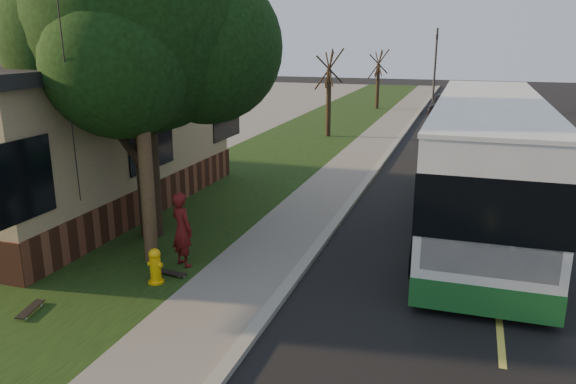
# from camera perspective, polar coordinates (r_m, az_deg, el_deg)

# --- Properties ---
(ground) EXTENTS (120.00, 120.00, 0.00)m
(ground) POSITION_cam_1_polar(r_m,az_deg,el_deg) (10.88, -1.13, -11.28)
(ground) COLOR black
(ground) RESTS_ON ground
(road) EXTENTS (8.00, 80.00, 0.01)m
(road) POSITION_cam_1_polar(r_m,az_deg,el_deg) (19.81, 19.70, 0.27)
(road) COLOR black
(road) RESTS_ON ground
(curb) EXTENTS (0.25, 80.00, 0.12)m
(curb) POSITION_cam_1_polar(r_m,az_deg,el_deg) (20.03, 8.25, 1.37)
(curb) COLOR gray
(curb) RESTS_ON ground
(sidewalk) EXTENTS (2.00, 80.00, 0.08)m
(sidewalk) POSITION_cam_1_polar(r_m,az_deg,el_deg) (20.22, 5.45, 1.53)
(sidewalk) COLOR slate
(sidewalk) RESTS_ON ground
(grass_verge) EXTENTS (5.00, 80.00, 0.07)m
(grass_verge) POSITION_cam_1_polar(r_m,az_deg,el_deg) (21.22, -3.81, 2.23)
(grass_verge) COLOR black
(grass_verge) RESTS_ON ground
(building_lot) EXTENTS (15.00, 80.00, 0.04)m
(building_lot) POSITION_cam_1_polar(r_m,az_deg,el_deg) (26.54, -24.35, 3.53)
(building_lot) COLOR slate
(building_lot) RESTS_ON ground
(fire_hydrant) EXTENTS (0.32, 0.32, 0.74)m
(fire_hydrant) POSITION_cam_1_polar(r_m,az_deg,el_deg) (11.73, -13.33, -7.33)
(fire_hydrant) COLOR yellow
(fire_hydrant) RESTS_ON grass_verge
(utility_pole) EXTENTS (2.86, 3.21, 9.07)m
(utility_pole) POSITION_cam_1_polar(r_m,az_deg,el_deg) (12.07, -15.07, 13.71)
(utility_pole) COLOR #473321
(utility_pole) RESTS_ON ground
(leafy_tree) EXTENTS (6.30, 6.00, 7.80)m
(leafy_tree) POSITION_cam_1_polar(r_m,az_deg,el_deg) (13.93, -14.55, 16.13)
(leafy_tree) COLOR black
(leafy_tree) RESTS_ON grass_verge
(bare_tree_near) EXTENTS (1.38, 1.21, 4.31)m
(bare_tree_near) POSITION_cam_1_polar(r_m,az_deg,el_deg) (28.12, 4.16, 9.87)
(bare_tree_near) COLOR black
(bare_tree_near) RESTS_ON grass_verge
(bare_tree_far) EXTENTS (1.38, 1.21, 4.03)m
(bare_tree_far) POSITION_cam_1_polar(r_m,az_deg,el_deg) (39.76, 9.12, 11.16)
(bare_tree_far) COLOR black
(bare_tree_far) RESTS_ON grass_verge
(traffic_signal) EXTENTS (0.18, 0.22, 5.50)m
(traffic_signal) POSITION_cam_1_polar(r_m,az_deg,el_deg) (43.29, 14.74, 12.73)
(traffic_signal) COLOR #2D2D30
(traffic_signal) RESTS_ON ground
(transit_bus) EXTENTS (2.85, 12.35, 3.34)m
(transit_bus) POSITION_cam_1_polar(r_m,az_deg,el_deg) (15.95, 19.46, 3.33)
(transit_bus) COLOR silver
(transit_bus) RESTS_ON ground
(skateboarder) EXTENTS (0.72, 0.63, 1.65)m
(skateboarder) POSITION_cam_1_polar(r_m,az_deg,el_deg) (12.31, -10.71, -3.75)
(skateboarder) COLOR #521011
(skateboarder) RESTS_ON grass_verge
(skateboard_main) EXTENTS (0.34, 0.76, 0.07)m
(skateboard_main) POSITION_cam_1_polar(r_m,az_deg,el_deg) (11.42, -24.70, -10.77)
(skateboard_main) COLOR black
(skateboard_main) RESTS_ON grass_verge
(skateboard_spare) EXTENTS (0.73, 0.25, 0.07)m
(skateboard_spare) POSITION_cam_1_polar(r_m,az_deg,el_deg) (12.14, -11.80, -8.04)
(skateboard_spare) COLOR black
(skateboard_spare) RESTS_ON grass_verge
(dumpster) EXTENTS (1.79, 1.61, 1.30)m
(dumpster) POSITION_cam_1_polar(r_m,az_deg,el_deg) (19.86, -21.93, 2.14)
(dumpster) COLOR black
(dumpster) RESTS_ON building_lot
(distant_car) EXTENTS (1.78, 4.05, 1.36)m
(distant_car) POSITION_cam_1_polar(r_m,az_deg,el_deg) (38.55, 15.51, 8.68)
(distant_car) COLOR black
(distant_car) RESTS_ON ground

